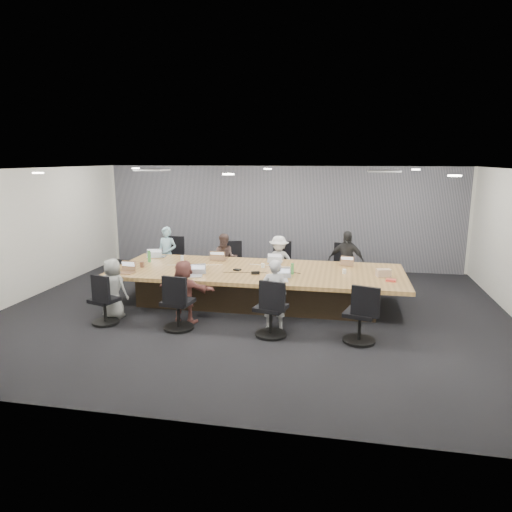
% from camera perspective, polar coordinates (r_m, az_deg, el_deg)
% --- Properties ---
extents(floor, '(10.00, 8.00, 0.00)m').
position_cam_1_polar(floor, '(9.21, -0.48, -6.91)').
color(floor, black).
rests_on(floor, ground).
extents(ceiling, '(10.00, 8.00, 0.00)m').
position_cam_1_polar(ceiling, '(8.71, -0.51, 10.78)').
color(ceiling, white).
rests_on(ceiling, wall_back).
extents(wall_back, '(10.00, 0.00, 2.80)m').
position_cam_1_polar(wall_back, '(12.76, 3.08, 4.87)').
color(wall_back, beige).
rests_on(wall_back, ground).
extents(wall_front, '(10.00, 0.00, 2.80)m').
position_cam_1_polar(wall_front, '(5.11, -9.45, -6.34)').
color(wall_front, beige).
rests_on(wall_front, ground).
extents(wall_left, '(0.00, 8.00, 2.80)m').
position_cam_1_polar(wall_left, '(10.98, -27.01, 2.39)').
color(wall_left, beige).
rests_on(wall_left, ground).
extents(curtain, '(9.80, 0.04, 2.80)m').
position_cam_1_polar(curtain, '(12.68, 3.03, 4.83)').
color(curtain, slate).
rests_on(curtain, ground).
extents(conference_table, '(6.00, 2.20, 0.74)m').
position_cam_1_polar(conference_table, '(9.56, 0.11, -3.68)').
color(conference_table, black).
rests_on(conference_table, ground).
extents(chair_0, '(0.59, 0.59, 0.88)m').
position_cam_1_polar(chair_0, '(11.82, -10.36, -0.62)').
color(chair_0, black).
rests_on(chair_0, ground).
extents(chair_1, '(0.64, 0.64, 0.76)m').
position_cam_1_polar(chair_1, '(11.39, -3.38, -1.23)').
color(chair_1, black).
rests_on(chair_1, ground).
extents(chair_2, '(0.57, 0.57, 0.83)m').
position_cam_1_polar(chair_2, '(11.14, 3.12, -1.34)').
color(chair_2, black).
rests_on(chair_2, ground).
extents(chair_3, '(0.70, 0.70, 0.82)m').
position_cam_1_polar(chair_3, '(11.04, 11.12, -1.69)').
color(chair_3, black).
rests_on(chair_3, ground).
extents(chair_4, '(0.64, 0.64, 0.76)m').
position_cam_1_polar(chair_4, '(8.88, -18.41, -5.72)').
color(chair_4, black).
rests_on(chair_4, ground).
extents(chair_5, '(0.65, 0.65, 0.85)m').
position_cam_1_polar(chair_5, '(8.28, -9.72, -6.23)').
color(chair_5, black).
rests_on(chair_5, ground).
extents(chair_6, '(0.69, 0.69, 0.85)m').
position_cam_1_polar(chair_6, '(7.86, 1.87, -7.05)').
color(chair_6, black).
rests_on(chair_6, ground).
extents(chair_7, '(0.71, 0.71, 0.84)m').
position_cam_1_polar(chair_7, '(7.78, 12.86, -7.57)').
color(chair_7, black).
rests_on(chair_7, ground).
extents(person_0, '(0.53, 0.38, 1.37)m').
position_cam_1_polar(person_0, '(11.46, -11.04, 0.20)').
color(person_0, '#8CB8CA').
rests_on(person_0, ground).
extents(laptop_0, '(0.38, 0.28, 0.02)m').
position_cam_1_polar(laptop_0, '(10.95, -12.12, -0.05)').
color(laptop_0, '#B2B2B7').
rests_on(laptop_0, conference_table).
extents(person_1, '(0.69, 0.59, 1.24)m').
position_cam_1_polar(person_1, '(11.01, -3.84, -0.41)').
color(person_1, '#4B3733').
rests_on(person_1, ground).
extents(laptop_1, '(0.36, 0.25, 0.02)m').
position_cam_1_polar(laptop_1, '(10.46, -4.62, -0.37)').
color(laptop_1, '#8C6647').
rests_on(laptop_1, conference_table).
extents(person_2, '(0.80, 0.46, 1.23)m').
position_cam_1_polar(person_2, '(10.76, 2.88, -0.72)').
color(person_2, silver).
rests_on(person_2, ground).
extents(laptop_2, '(0.34, 0.24, 0.02)m').
position_cam_1_polar(laptop_2, '(10.20, 2.45, -0.67)').
color(laptop_2, '#B2B2B7').
rests_on(laptop_2, conference_table).
extents(person_3, '(0.87, 0.47, 1.40)m').
position_cam_1_polar(person_3, '(10.64, 11.18, -0.62)').
color(person_3, black).
rests_on(person_3, ground).
extents(laptop_3, '(0.31, 0.23, 0.02)m').
position_cam_1_polar(laptop_3, '(10.09, 11.19, -1.03)').
color(laptop_3, '#8C6647').
rests_on(laptop_3, conference_table).
extents(person_4, '(0.60, 0.43, 1.16)m').
position_cam_1_polar(person_4, '(9.12, -17.43, -3.89)').
color(person_4, gray).
rests_on(person_4, ground).
extents(laptop_4, '(0.33, 0.24, 0.02)m').
position_cam_1_polar(laptop_4, '(9.54, -15.95, -2.03)').
color(laptop_4, '#8C6647').
rests_on(laptop_4, conference_table).
extents(person_5, '(1.14, 0.47, 1.19)m').
position_cam_1_polar(person_5, '(8.54, -8.94, -4.41)').
color(person_5, brown).
rests_on(person_5, ground).
extents(laptop_5, '(0.36, 0.28, 0.02)m').
position_cam_1_polar(laptop_5, '(9.00, -7.79, -2.51)').
color(laptop_5, '#B2B2B7').
rests_on(laptop_5, conference_table).
extents(person_6, '(0.52, 0.40, 1.27)m').
position_cam_1_polar(person_6, '(8.12, 2.27, -4.83)').
color(person_6, '#AEAEB1').
rests_on(person_6, ground).
extents(laptop_6, '(0.39, 0.31, 0.02)m').
position_cam_1_polar(laptop_6, '(8.62, 2.83, -3.07)').
color(laptop_6, '#B2B2B7').
rests_on(laptop_6, conference_table).
extents(bottle_green_left, '(0.10, 0.10, 0.26)m').
position_cam_1_polar(bottle_green_left, '(10.41, -13.21, -0.04)').
color(bottle_green_left, '#438D46').
rests_on(bottle_green_left, conference_table).
extents(bottle_green_right, '(0.08, 0.08, 0.22)m').
position_cam_1_polar(bottle_green_right, '(9.10, 4.56, -1.60)').
color(bottle_green_right, '#438D46').
rests_on(bottle_green_right, conference_table).
extents(bottle_clear, '(0.09, 0.09, 0.23)m').
position_cam_1_polar(bottle_clear, '(9.88, -9.21, -0.59)').
color(bottle_clear, silver).
rests_on(bottle_clear, conference_table).
extents(cup_white_far, '(0.09, 0.09, 0.09)m').
position_cam_1_polar(cup_white_far, '(9.63, 0.86, -1.20)').
color(cup_white_far, white).
rests_on(cup_white_far, conference_table).
extents(cup_white_near, '(0.09, 0.09, 0.09)m').
position_cam_1_polar(cup_white_near, '(9.30, 10.98, -1.90)').
color(cup_white_near, white).
rests_on(cup_white_near, conference_table).
extents(mug_brown, '(0.12, 0.12, 0.12)m').
position_cam_1_polar(mug_brown, '(9.97, -14.07, -1.04)').
color(mug_brown, brown).
rests_on(mug_brown, conference_table).
extents(mic_left, '(0.17, 0.14, 0.03)m').
position_cam_1_polar(mic_left, '(9.40, -2.36, -1.73)').
color(mic_left, black).
rests_on(mic_left, conference_table).
extents(mic_right, '(0.14, 0.10, 0.03)m').
position_cam_1_polar(mic_right, '(9.69, 2.10, -1.32)').
color(mic_right, black).
rests_on(mic_right, conference_table).
extents(stapler, '(0.18, 0.09, 0.06)m').
position_cam_1_polar(stapler, '(9.08, -0.07, -2.11)').
color(stapler, black).
rests_on(stapler, conference_table).
extents(canvas_bag, '(0.30, 0.22, 0.14)m').
position_cam_1_polar(canvas_bag, '(9.26, 15.65, -2.03)').
color(canvas_bag, tan).
rests_on(canvas_bag, conference_table).
extents(snack_packet, '(0.21, 0.16, 0.04)m').
position_cam_1_polar(snack_packet, '(8.94, 16.52, -2.92)').
color(snack_packet, '#D94336').
rests_on(snack_packet, conference_table).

